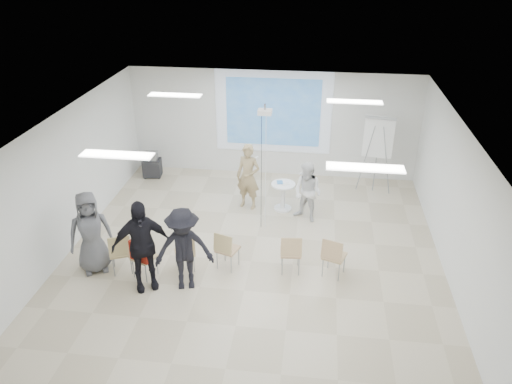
# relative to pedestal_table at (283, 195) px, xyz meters

# --- Properties ---
(floor) EXTENTS (8.00, 9.00, 0.10)m
(floor) POSITION_rel_pedestal_table_xyz_m (-0.48, -2.36, -0.46)
(floor) COLOR beige
(floor) RESTS_ON ground
(ceiling) EXTENTS (8.00, 9.00, 0.10)m
(ceiling) POSITION_rel_pedestal_table_xyz_m (-0.48, -2.36, 2.64)
(ceiling) COLOR white
(ceiling) RESTS_ON wall_back
(wall_back) EXTENTS (8.00, 0.10, 3.00)m
(wall_back) POSITION_rel_pedestal_table_xyz_m (-0.48, 2.19, 1.09)
(wall_back) COLOR silver
(wall_back) RESTS_ON floor
(wall_left) EXTENTS (0.10, 9.00, 3.00)m
(wall_left) POSITION_rel_pedestal_table_xyz_m (-4.53, -2.36, 1.09)
(wall_left) COLOR silver
(wall_left) RESTS_ON floor
(wall_right) EXTENTS (0.10, 9.00, 3.00)m
(wall_right) POSITION_rel_pedestal_table_xyz_m (3.57, -2.36, 1.09)
(wall_right) COLOR silver
(wall_right) RESTS_ON floor
(projection_halo) EXTENTS (3.20, 0.01, 2.30)m
(projection_halo) POSITION_rel_pedestal_table_xyz_m (-0.48, 2.12, 1.44)
(projection_halo) COLOR silver
(projection_halo) RESTS_ON wall_back
(projection_image) EXTENTS (2.60, 0.01, 1.90)m
(projection_image) POSITION_rel_pedestal_table_xyz_m (-0.48, 2.11, 1.44)
(projection_image) COLOR #3069A4
(projection_image) RESTS_ON wall_back
(pedestal_table) EXTENTS (0.70, 0.70, 0.74)m
(pedestal_table) POSITION_rel_pedestal_table_xyz_m (0.00, 0.00, 0.00)
(pedestal_table) COLOR white
(pedestal_table) RESTS_ON floor
(player_left) EXTENTS (0.80, 0.65, 1.91)m
(player_left) POSITION_rel_pedestal_table_xyz_m (-0.88, 0.03, 0.54)
(player_left) COLOR tan
(player_left) RESTS_ON floor
(player_right) EXTENTS (1.01, 0.95, 1.65)m
(player_right) POSITION_rel_pedestal_table_xyz_m (0.61, -0.44, 0.41)
(player_right) COLOR white
(player_right) RESTS_ON floor
(controller_left) EXTENTS (0.07, 0.13, 0.04)m
(controller_left) POSITION_rel_pedestal_table_xyz_m (-0.70, 0.28, 0.85)
(controller_left) COLOR silver
(controller_left) RESTS_ON player_left
(controller_right) EXTENTS (0.09, 0.11, 0.04)m
(controller_right) POSITION_rel_pedestal_table_xyz_m (0.43, -0.19, 0.70)
(controller_right) COLOR silver
(controller_right) RESTS_ON player_right
(chair_far_left) EXTENTS (0.57, 0.59, 0.92)m
(chair_far_left) POSITION_rel_pedestal_table_xyz_m (-3.03, -3.09, 0.13)
(chair_far_left) COLOR tan
(chair_far_left) RESTS_ON floor
(chair_left_mid) EXTENTS (0.55, 0.57, 0.88)m
(chair_left_mid) POSITION_rel_pedestal_table_xyz_m (-2.56, -3.20, 0.11)
(chair_left_mid) COLOR tan
(chair_left_mid) RESTS_ON floor
(chair_left_inner) EXTENTS (0.52, 0.54, 0.82)m
(chair_left_inner) POSITION_rel_pedestal_table_xyz_m (-1.76, -2.88, 0.07)
(chair_left_inner) COLOR tan
(chair_left_inner) RESTS_ON floor
(chair_center) EXTENTS (0.53, 0.55, 0.87)m
(chair_center) POSITION_rel_pedestal_table_xyz_m (-0.95, -2.69, 0.10)
(chair_center) COLOR tan
(chair_center) RESTS_ON floor
(chair_right_inner) EXTENTS (0.46, 0.49, 0.89)m
(chair_right_inner) POSITION_rel_pedestal_table_xyz_m (0.37, -2.65, 0.12)
(chair_right_inner) COLOR tan
(chair_right_inner) RESTS_ON floor
(chair_right_far) EXTENTS (0.55, 0.57, 0.90)m
(chair_right_far) POSITION_rel_pedestal_table_xyz_m (1.21, -2.68, 0.12)
(chair_right_far) COLOR tan
(chair_right_far) RESTS_ON floor
(red_jacket) EXTENTS (0.43, 0.26, 0.41)m
(red_jacket) POSITION_rel_pedestal_table_xyz_m (-2.53, -3.35, 0.31)
(red_jacket) COLOR #AA2214
(red_jacket) RESTS_ON chair_left_mid
(laptop) EXTENTS (0.37, 0.33, 0.02)m
(laptop) POSITION_rel_pedestal_table_xyz_m (-1.79, -2.80, 0.03)
(laptop) COLOR black
(laptop) RESTS_ON chair_left_inner
(audience_left) EXTENTS (1.46, 1.25, 2.16)m
(audience_left) POSITION_rel_pedestal_table_xyz_m (-2.42, -3.46, 0.67)
(audience_left) COLOR black
(audience_left) RESTS_ON floor
(audience_mid) EXTENTS (1.40, 0.98, 1.96)m
(audience_mid) POSITION_rel_pedestal_table_xyz_m (-1.63, -3.37, 0.57)
(audience_mid) COLOR black
(audience_mid) RESTS_ON floor
(audience_outer) EXTENTS (1.15, 1.01, 1.98)m
(audience_outer) POSITION_rel_pedestal_table_xyz_m (-3.62, -3.04, 0.58)
(audience_outer) COLOR #5D5E63
(audience_outer) RESTS_ON floor
(flipchart_easel) EXTENTS (0.90, 0.69, 2.10)m
(flipchart_easel) POSITION_rel_pedestal_table_xyz_m (2.33, 1.31, 1.13)
(flipchart_easel) COLOR #95989D
(flipchart_easel) RESTS_ON floor
(av_cart) EXTENTS (0.54, 0.45, 0.75)m
(av_cart) POSITION_rel_pedestal_table_xyz_m (-3.86, 1.46, -0.07)
(av_cart) COLOR black
(av_cart) RESTS_ON floor
(ceiling_projector) EXTENTS (0.30, 0.25, 3.00)m
(ceiling_projector) POSITION_rel_pedestal_table_xyz_m (-0.38, -0.87, 2.28)
(ceiling_projector) COLOR white
(ceiling_projector) RESTS_ON ceiling
(fluor_panel_nw) EXTENTS (1.20, 0.30, 0.02)m
(fluor_panel_nw) POSITION_rel_pedestal_table_xyz_m (-2.48, -0.36, 2.56)
(fluor_panel_nw) COLOR white
(fluor_panel_nw) RESTS_ON ceiling
(fluor_panel_ne) EXTENTS (1.20, 0.30, 0.02)m
(fluor_panel_ne) POSITION_rel_pedestal_table_xyz_m (1.52, -0.36, 2.56)
(fluor_panel_ne) COLOR white
(fluor_panel_ne) RESTS_ON ceiling
(fluor_panel_sw) EXTENTS (1.20, 0.30, 0.02)m
(fluor_panel_sw) POSITION_rel_pedestal_table_xyz_m (-2.48, -3.86, 2.56)
(fluor_panel_sw) COLOR white
(fluor_panel_sw) RESTS_ON ceiling
(fluor_panel_se) EXTENTS (1.20, 0.30, 0.02)m
(fluor_panel_se) POSITION_rel_pedestal_table_xyz_m (1.52, -3.86, 2.56)
(fluor_panel_se) COLOR white
(fluor_panel_se) RESTS_ON ceiling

